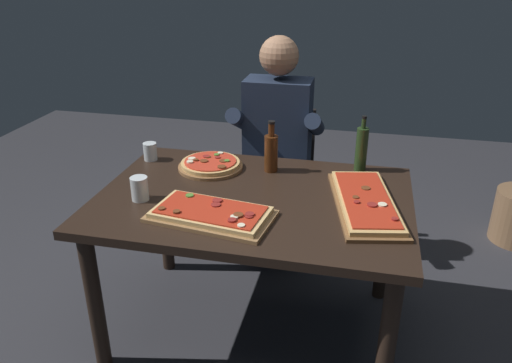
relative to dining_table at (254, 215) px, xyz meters
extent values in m
plane|color=#2D2D33|center=(0.00, 0.00, -0.64)|extent=(6.40, 6.40, 0.00)
cube|color=black|center=(0.00, 0.00, 0.08)|extent=(1.40, 0.96, 0.04)
cylinder|color=black|center=(-0.62, -0.40, -0.29)|extent=(0.07, 0.07, 0.70)
cylinder|color=black|center=(0.62, -0.40, -0.29)|extent=(0.07, 0.07, 0.70)
cylinder|color=black|center=(-0.62, 0.40, -0.29)|extent=(0.07, 0.07, 0.70)
cylinder|color=black|center=(0.62, 0.40, -0.29)|extent=(0.07, 0.07, 0.70)
cube|color=olive|center=(-0.13, -0.24, 0.10)|extent=(0.54, 0.34, 0.02)
cube|color=#DBB270|center=(-0.13, -0.24, 0.12)|extent=(0.49, 0.30, 0.02)
cube|color=#B72D19|center=(-0.13, -0.24, 0.13)|extent=(0.45, 0.27, 0.01)
cylinder|color=#4C7F2D|center=(-0.25, -0.14, 0.14)|extent=(0.03, 0.03, 0.01)
cylinder|color=brown|center=(0.00, -0.27, 0.14)|extent=(0.04, 0.04, 0.01)
cylinder|color=brown|center=(-0.32, -0.28, 0.14)|extent=(0.03, 0.03, 0.01)
cylinder|color=maroon|center=(-0.12, -0.16, 0.14)|extent=(0.04, 0.04, 0.01)
cylinder|color=maroon|center=(-0.11, -0.20, 0.14)|extent=(0.04, 0.04, 0.01)
cylinder|color=maroon|center=(0.04, -0.27, 0.14)|extent=(0.03, 0.03, 0.01)
cylinder|color=beige|center=(0.03, -0.34, 0.14)|extent=(0.03, 0.03, 0.01)
cylinder|color=beige|center=(-0.01, -0.29, 0.14)|extent=(0.03, 0.03, 0.01)
cylinder|color=brown|center=(-0.25, -0.30, 0.14)|extent=(0.03, 0.03, 0.01)
cylinder|color=maroon|center=(-0.01, -0.31, 0.14)|extent=(0.03, 0.03, 0.01)
cylinder|color=maroon|center=(0.04, -0.25, 0.14)|extent=(0.04, 0.04, 0.01)
cube|color=brown|center=(0.49, 0.01, 0.10)|extent=(0.37, 0.66, 0.02)
cube|color=tan|center=(0.49, 0.01, 0.12)|extent=(0.33, 0.61, 0.02)
cube|color=#B72D19|center=(0.49, 0.01, 0.13)|extent=(0.30, 0.56, 0.01)
cylinder|color=beige|center=(0.56, -0.05, 0.14)|extent=(0.04, 0.04, 0.01)
cylinder|color=maroon|center=(0.52, -0.06, 0.14)|extent=(0.04, 0.04, 0.01)
cylinder|color=brown|center=(0.45, 0.00, 0.14)|extent=(0.03, 0.03, 0.00)
cylinder|color=maroon|center=(0.61, -0.16, 0.14)|extent=(0.03, 0.03, 0.01)
cylinder|color=maroon|center=(0.46, -0.05, 0.14)|extent=(0.03, 0.03, 0.01)
cylinder|color=brown|center=(0.49, 0.10, 0.14)|extent=(0.04, 0.04, 0.00)
cylinder|color=brown|center=(-0.28, 0.26, 0.10)|extent=(0.33, 0.33, 0.02)
cylinder|color=tan|center=(-0.28, 0.26, 0.12)|extent=(0.30, 0.30, 0.02)
cylinder|color=red|center=(-0.28, 0.26, 0.13)|extent=(0.26, 0.26, 0.01)
cylinder|color=brown|center=(-0.20, 0.19, 0.14)|extent=(0.04, 0.04, 0.01)
cylinder|color=beige|center=(-0.38, 0.26, 0.14)|extent=(0.04, 0.04, 0.01)
cylinder|color=beige|center=(-0.38, 0.22, 0.14)|extent=(0.03, 0.03, 0.01)
cylinder|color=brown|center=(-0.36, 0.25, 0.14)|extent=(0.03, 0.03, 0.01)
cylinder|color=maroon|center=(-0.32, 0.31, 0.14)|extent=(0.04, 0.04, 0.01)
cylinder|color=beige|center=(-0.26, 0.37, 0.14)|extent=(0.03, 0.03, 0.01)
cylinder|color=brown|center=(-0.31, 0.24, 0.14)|extent=(0.04, 0.04, 0.01)
cylinder|color=#4C7F2D|center=(-0.28, 0.34, 0.14)|extent=(0.03, 0.03, 0.01)
cylinder|color=brown|center=(-0.31, 0.30, 0.14)|extent=(0.03, 0.03, 0.00)
cylinder|color=#4C7F2D|center=(-0.20, 0.27, 0.14)|extent=(0.03, 0.03, 0.01)
cylinder|color=brown|center=(-0.22, 0.27, 0.14)|extent=(0.04, 0.04, 0.00)
cylinder|color=maroon|center=(-0.26, 0.31, 0.14)|extent=(0.03, 0.03, 0.01)
cylinder|color=#233819|center=(0.45, 0.41, 0.21)|extent=(0.06, 0.06, 0.22)
cylinder|color=#233819|center=(0.45, 0.41, 0.34)|extent=(0.02, 0.02, 0.05)
cylinder|color=black|center=(0.45, 0.41, 0.37)|extent=(0.02, 0.02, 0.01)
cylinder|color=#47230F|center=(0.02, 0.30, 0.19)|extent=(0.07, 0.07, 0.18)
cylinder|color=#47230F|center=(0.02, 0.30, 0.31)|extent=(0.03, 0.03, 0.06)
cylinder|color=black|center=(0.02, 0.30, 0.35)|extent=(0.03, 0.03, 0.01)
cylinder|color=silver|center=(-0.48, -0.14, 0.15)|extent=(0.08, 0.08, 0.11)
cylinder|color=#5B3814|center=(-0.48, -0.14, 0.11)|extent=(0.06, 0.06, 0.03)
cylinder|color=silver|center=(-0.63, 0.30, 0.14)|extent=(0.07, 0.07, 0.09)
cube|color=black|center=(-0.04, 0.78, -0.21)|extent=(0.44, 0.44, 0.04)
cube|color=black|center=(-0.04, 0.98, 0.02)|extent=(0.40, 0.04, 0.42)
cylinder|color=black|center=(-0.23, 0.59, -0.44)|extent=(0.04, 0.04, 0.41)
cylinder|color=black|center=(0.15, 0.59, -0.44)|extent=(0.04, 0.04, 0.41)
cylinder|color=black|center=(-0.23, 0.97, -0.44)|extent=(0.04, 0.04, 0.41)
cylinder|color=black|center=(0.15, 0.97, -0.44)|extent=(0.04, 0.04, 0.41)
cylinder|color=#23232D|center=(-0.14, 0.60, -0.42)|extent=(0.11, 0.11, 0.45)
cylinder|color=#23232D|center=(0.06, 0.60, -0.42)|extent=(0.11, 0.11, 0.45)
cube|color=#23232D|center=(-0.04, 0.68, -0.13)|extent=(0.34, 0.40, 0.12)
cube|color=#1E283D|center=(-0.04, 0.78, 0.19)|extent=(0.38, 0.22, 0.52)
sphere|color=#A37556|center=(-0.04, 0.78, 0.58)|extent=(0.22, 0.22, 0.22)
cylinder|color=#1E283D|center=(-0.26, 0.73, 0.21)|extent=(0.09, 0.31, 0.21)
cylinder|color=#1E283D|center=(0.18, 0.73, 0.21)|extent=(0.09, 0.31, 0.21)
camera|label=1|loc=(0.46, -1.96, 1.09)|focal=35.09mm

